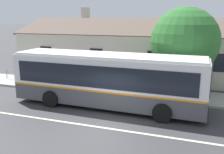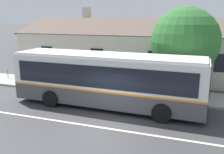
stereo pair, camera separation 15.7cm
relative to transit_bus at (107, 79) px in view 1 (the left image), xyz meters
name	(u,v)px [view 1 (the left image)]	position (x,y,z in m)	size (l,w,h in m)	color
ground_plane	(102,128)	(0.80, -2.90, -1.69)	(300.00, 300.00, 0.00)	#38383A
sidewalk_far	(133,92)	(0.80, 3.10, -1.62)	(60.00, 3.00, 0.15)	#9E9E99
lane_divider_stripe	(102,128)	(0.80, -2.90, -1.69)	(60.00, 0.16, 0.01)	beige
community_building	(137,52)	(-0.58, 9.97, 0.29)	(21.21, 8.74, 6.19)	beige
transit_bus	(107,79)	(0.00, 0.00, 0.00)	(11.37, 2.94, 3.15)	#47474C
bench_by_building	(41,78)	(-6.46, 2.79, -1.13)	(1.58, 0.51, 0.94)	brown
street_tree_primary	(185,42)	(4.07, 3.76, 1.97)	(4.48, 4.48, 5.91)	#4C3828
bike_rack	(12,73)	(-9.72, 3.33, -1.01)	(1.16, 0.06, 0.78)	slate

